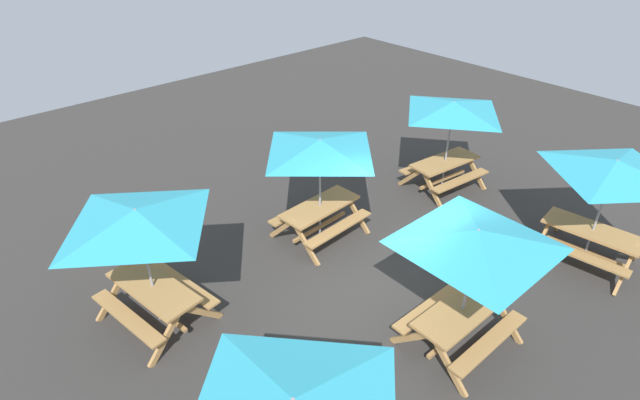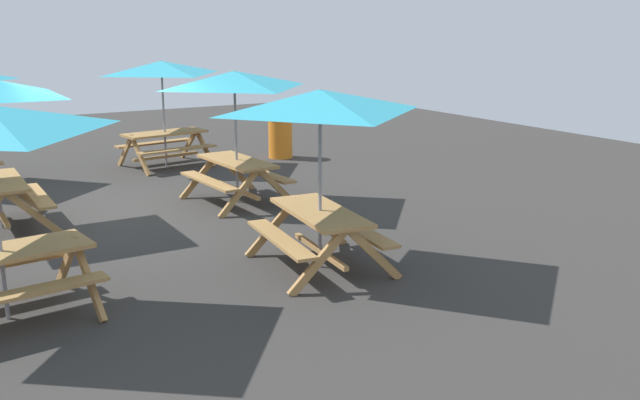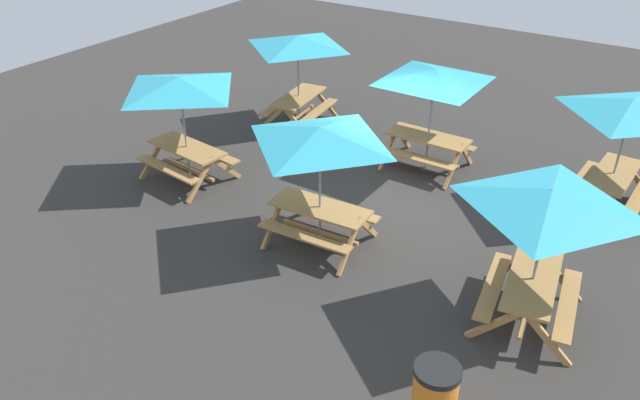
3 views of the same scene
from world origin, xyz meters
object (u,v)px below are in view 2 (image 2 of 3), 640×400
Objects in this scene: picnic_table_2 at (235,89)px; picnic_table_1 at (162,75)px; trash_bin_orange at (280,137)px; picnic_table_0 at (320,115)px.

picnic_table_1 is at bearing -3.18° from picnic_table_2.
picnic_table_1 reaches higher than trash_bin_orange.
picnic_table_1 is 3.80m from picnic_table_2.
picnic_table_0 is 1.00× the size of picnic_table_1.
picnic_table_1 is (7.51, -0.51, 0.00)m from picnic_table_0.
picnic_table_2 reaches higher than trash_bin_orange.
picnic_table_2 is at bearing 81.55° from picnic_table_1.
trash_bin_orange is (3.43, -2.66, -1.49)m from picnic_table_2.
picnic_table_0 is at bearing 156.05° from trash_bin_orange.
picnic_table_0 is 1.00× the size of picnic_table_2.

